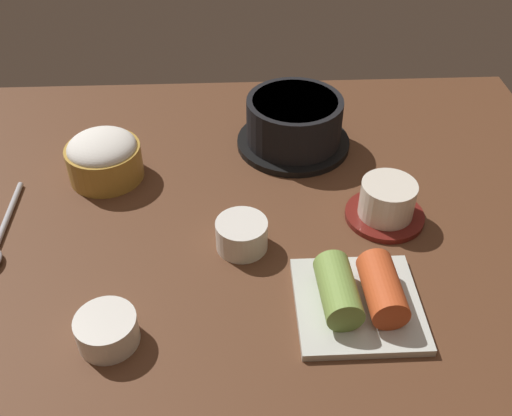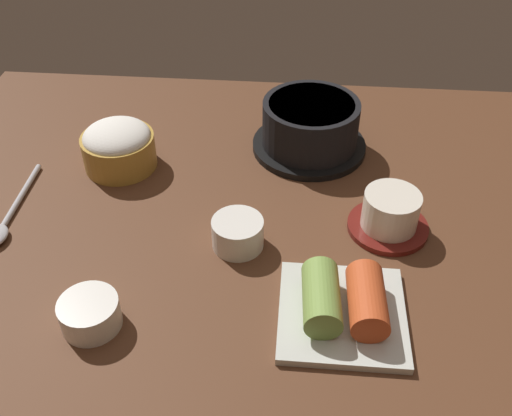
# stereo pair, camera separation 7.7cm
# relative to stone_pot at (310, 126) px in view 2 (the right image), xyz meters

# --- Properties ---
(dining_table) EXTENTS (1.00, 0.76, 0.02)m
(dining_table) POSITION_rel_stone_pot_xyz_m (-0.09, -0.17, -0.05)
(dining_table) COLOR #56331E
(dining_table) RESTS_ON ground
(stone_pot) EXTENTS (0.18, 0.18, 0.08)m
(stone_pot) POSITION_rel_stone_pot_xyz_m (0.00, 0.00, 0.00)
(stone_pot) COLOR black
(stone_pot) RESTS_ON dining_table
(rice_bowl) EXTENTS (0.11, 0.11, 0.07)m
(rice_bowl) POSITION_rel_stone_pot_xyz_m (-0.28, -0.07, -0.01)
(rice_bowl) COLOR #B78C38
(rice_bowl) RESTS_ON dining_table
(tea_cup_with_saucer) EXTENTS (0.11, 0.11, 0.06)m
(tea_cup_with_saucer) POSITION_rel_stone_pot_xyz_m (0.11, -0.18, -0.01)
(tea_cup_with_saucer) COLOR maroon
(tea_cup_with_saucer) RESTS_ON dining_table
(banchan_cup_center) EXTENTS (0.07, 0.07, 0.04)m
(banchan_cup_center) POSITION_rel_stone_pot_xyz_m (-0.09, -0.23, -0.02)
(banchan_cup_center) COLOR white
(banchan_cup_center) RESTS_ON dining_table
(kimchi_plate) EXTENTS (0.14, 0.14, 0.05)m
(kimchi_plate) POSITION_rel_stone_pot_xyz_m (0.04, -0.34, -0.02)
(kimchi_plate) COLOR silver
(kimchi_plate) RESTS_ON dining_table
(side_bowl_near) EXTENTS (0.07, 0.07, 0.04)m
(side_bowl_near) POSITION_rel_stone_pot_xyz_m (-0.24, -0.37, -0.02)
(side_bowl_near) COLOR white
(side_bowl_near) RESTS_ON dining_table
(spoon) EXTENTS (0.04, 0.18, 0.01)m
(spoon) POSITION_rel_stone_pot_xyz_m (-0.41, -0.22, -0.03)
(spoon) COLOR #B7B7BC
(spoon) RESTS_ON dining_table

